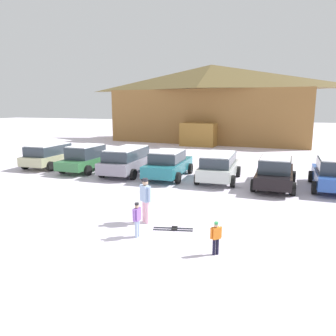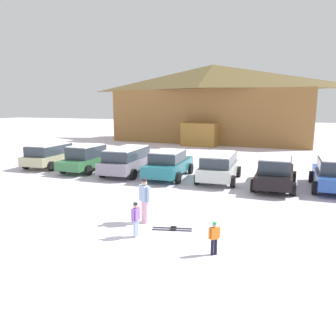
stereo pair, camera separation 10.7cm
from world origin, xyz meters
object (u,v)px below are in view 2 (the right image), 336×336
Objects in this scene: parked_grey_wagon at (127,160)px; pair_of_skis at (172,229)px; parked_teal_hatchback at (169,164)px; skier_child_in_purple_jacket at (136,218)px; skier_adult_in_blue_parka at (144,198)px; parked_green_coupe at (88,158)px; ski_lodge at (212,103)px; parked_black_sedan at (275,172)px; parked_silver_wagon at (219,166)px; skier_child_in_orange_jacket at (214,236)px; parked_beige_suv at (50,154)px; parked_blue_hatchback at (335,174)px.

parked_grey_wagon is 9.79m from pair_of_skis.
pair_of_skis is at bearing -68.69° from parked_teal_hatchback.
skier_adult_in_blue_parka is (-0.28, 1.32, 0.28)m from skier_child_in_purple_jacket.
pair_of_skis is at bearing -42.12° from parked_green_coupe.
ski_lodge is 20.15m from parked_teal_hatchback.
parked_black_sedan is (6.05, -0.27, -0.01)m from parked_teal_hatchback.
skier_child_in_purple_jacket is (4.89, -8.87, -0.24)m from parked_grey_wagon.
skier_adult_in_blue_parka is (1.84, -7.46, 0.12)m from parked_teal_hatchback.
parked_silver_wagon is at bearing 81.44° from skier_adult_in_blue_parka.
ski_lodge is at bearing 112.03° from parked_black_sedan.
ski_lodge is 29.94m from skier_child_in_orange_jacket.
skier_adult_in_blue_parka is 3.44m from skier_child_in_orange_jacket.
pair_of_skis is (8.75, -7.92, -0.82)m from parked_green_coupe.
parked_beige_suv is 14.27m from skier_child_in_purple_jacket.
ski_lodge reaches higher than skier_child_in_orange_jacket.
parked_silver_wagon is (2.99, 0.20, 0.03)m from parked_teal_hatchback.
parked_blue_hatchback is at bearing -60.71° from ski_lodge.
parked_grey_wagon is at bearing -92.13° from ski_lodge.
pair_of_skis is at bearing -89.77° from parked_silver_wagon.
ski_lodge is at bearing 100.44° from pair_of_skis.
ski_lodge is at bearing 119.29° from parked_blue_hatchback.
parked_black_sedan reaches higher than skier_child_in_orange_jacket.
parked_beige_suv is at bearing 144.22° from skier_adult_in_blue_parka.
parked_teal_hatchback is 8.36m from pair_of_skis.
skier_child_in_purple_jacket is at bearing -39.41° from parked_beige_suv.
parked_green_coupe is 1.07× the size of parked_silver_wagon.
parked_silver_wagon reaches higher than pair_of_skis.
parked_teal_hatchback is at bearing 117.67° from skier_child_in_orange_jacket.
pair_of_skis is (0.90, 1.02, -0.64)m from skier_child_in_purple_jacket.
parked_silver_wagon is 3.16× the size of pair_of_skis.
pair_of_skis is at bearing -112.02° from parked_black_sedan.
parked_black_sedan is 3.33× the size of pair_of_skis.
parked_green_coupe reaches higher than skier_child_in_purple_jacket.
parked_teal_hatchback is 2.78× the size of skier_adult_in_blue_parka.
ski_lodge is 5.27× the size of parked_blue_hatchback.
skier_adult_in_blue_parka reaches higher than pair_of_skis.
parked_teal_hatchback is 10.35m from skier_child_in_orange_jacket.
parked_black_sedan is 1.08× the size of parked_blue_hatchback.
parked_teal_hatchback reaches higher than parked_beige_suv.
skier_child_in_orange_jacket is at bearing -113.64° from parked_blue_hatchback.
skier_adult_in_blue_parka reaches higher than skier_child_in_orange_jacket.
skier_adult_in_blue_parka is (10.74, -7.74, 0.07)m from parked_beige_suv.
parked_teal_hatchback is at bearing -84.09° from ski_lodge.
pair_of_skis is at bearing -13.88° from skier_adult_in_blue_parka.
ski_lodge is 20.47m from parked_silver_wagon.
parked_beige_suv is 16.65m from skier_child_in_orange_jacket.
parked_blue_hatchback is at bearing -0.23° from parked_beige_suv.
parked_teal_hatchback is 4.69× the size of skier_child_in_orange_jacket.
parked_green_coupe reaches higher than pair_of_skis.
parked_silver_wagon reaches higher than skier_child_in_purple_jacket.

